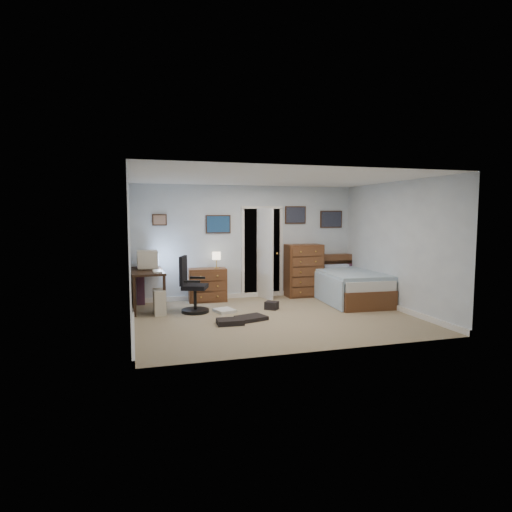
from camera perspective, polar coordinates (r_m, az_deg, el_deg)
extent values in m
cube|color=tan|center=(7.85, 2.56, -8.24)|extent=(5.00, 4.00, 0.02)
cube|color=black|center=(8.69, -14.35, -1.94)|extent=(0.66, 1.36, 0.04)
cube|color=black|center=(8.12, -15.90, -5.27)|extent=(0.05, 0.05, 0.73)
cube|color=black|center=(8.15, -12.11, -5.14)|extent=(0.05, 0.05, 0.73)
cube|color=black|center=(9.36, -16.19, -3.86)|extent=(0.05, 0.05, 0.73)
cube|color=black|center=(9.39, -12.91, -3.75)|extent=(0.05, 0.05, 0.73)
cube|color=black|center=(8.73, -16.20, -4.22)|extent=(0.07, 1.24, 0.52)
cube|color=beige|center=(8.81, -14.29, -0.42)|extent=(0.40, 0.38, 0.35)
cube|color=#8CB2F2|center=(8.83, -12.98, -0.38)|extent=(0.02, 0.29, 0.23)
cube|color=beige|center=(8.83, -14.26, -1.62)|extent=(0.27, 0.27, 0.02)
cube|color=beige|center=(8.34, -13.05, -1.99)|extent=(0.17, 0.42, 0.02)
cube|color=beige|center=(8.24, -12.75, -5.99)|extent=(0.22, 0.44, 0.46)
cube|color=black|center=(8.25, -11.99, -5.96)|extent=(0.02, 0.31, 0.36)
cylinder|color=black|center=(8.30, -8.10, -7.24)|extent=(0.67, 0.67, 0.06)
cylinder|color=black|center=(8.26, -8.12, -5.75)|extent=(0.08, 0.08, 0.40)
cube|color=black|center=(8.21, -8.14, -4.09)|extent=(0.57, 0.57, 0.08)
cube|color=black|center=(8.22, -9.68, -1.91)|extent=(0.20, 0.40, 0.55)
cube|color=black|center=(7.96, -8.53, -3.38)|extent=(0.30, 0.15, 0.04)
cube|color=black|center=(8.42, -7.80, -2.88)|extent=(0.30, 0.15, 0.04)
cube|color=maroon|center=(9.17, -15.14, -3.84)|extent=(0.16, 0.16, 0.79)
cube|color=brown|center=(9.25, -6.49, -3.85)|extent=(0.82, 0.44, 0.71)
cylinder|color=gold|center=(9.23, -5.29, -1.57)|extent=(0.11, 0.11, 0.02)
cylinder|color=gold|center=(9.22, -5.29, -0.91)|extent=(0.02, 0.02, 0.21)
cylinder|color=beige|center=(9.20, -5.30, 0.03)|extent=(0.19, 0.19, 0.16)
cube|color=black|center=(9.96, 0.27, 0.59)|extent=(0.90, 0.60, 2.00)
cube|color=white|center=(9.52, -1.77, 0.36)|extent=(0.06, 0.05, 2.00)
cube|color=white|center=(9.78, 3.34, 0.50)|extent=(0.06, 0.05, 2.00)
cube|color=white|center=(9.61, 0.83, 6.50)|extent=(0.96, 0.05, 0.06)
cube|color=white|center=(9.53, 0.75, 0.37)|extent=(0.31, 0.77, 2.00)
sphere|color=gold|center=(9.48, 2.81, 0.34)|extent=(0.06, 0.06, 0.06)
cube|color=brown|center=(9.79, 6.37, -1.92)|extent=(0.82, 0.49, 1.19)
cube|color=brown|center=(10.28, 10.51, -2.35)|extent=(1.04, 0.29, 0.93)
cube|color=black|center=(10.19, 10.73, -1.43)|extent=(0.95, 0.13, 0.31)
cube|color=maroon|center=(10.19, 10.73, -1.66)|extent=(0.83, 0.15, 0.23)
cube|color=brown|center=(9.49, 12.16, -4.71)|extent=(1.22, 2.24, 0.38)
cube|color=white|center=(9.45, 12.19, -2.99)|extent=(1.18, 2.20, 0.20)
cube|color=#5E8CB0|center=(9.33, 12.49, -2.35)|extent=(1.27, 1.92, 0.11)
cube|color=#5E8CB0|center=(9.15, 9.16, -4.31)|extent=(0.16, 1.85, 0.59)
cube|color=#7D93C8|center=(10.16, 10.29, -1.42)|extent=(0.62, 0.45, 0.14)
cube|color=#331E11|center=(9.22, -12.75, 4.73)|extent=(0.30, 0.03, 0.24)
cube|color=#8C4D4C|center=(9.20, -12.74, 4.73)|extent=(0.25, 0.01, 0.19)
cube|color=#331E11|center=(9.38, -5.07, 4.24)|extent=(0.55, 0.03, 0.40)
cube|color=#0B1651|center=(9.36, -5.05, 4.24)|extent=(0.50, 0.01, 0.35)
cube|color=#331E11|center=(9.88, 5.27, 5.47)|extent=(0.50, 0.03, 0.40)
cube|color=black|center=(9.86, 5.31, 5.47)|extent=(0.45, 0.01, 0.35)
cube|color=#331E11|center=(10.24, 9.98, 4.85)|extent=(0.55, 0.03, 0.40)
cube|color=black|center=(10.22, 10.02, 4.85)|extent=(0.50, 0.01, 0.35)
cube|color=silver|center=(8.27, -4.22, -7.27)|extent=(0.43, 0.46, 0.06)
cube|color=black|center=(7.37, -3.48, -8.73)|extent=(0.45, 0.35, 0.09)
cube|color=black|center=(8.47, 2.10, -6.60)|extent=(0.31, 0.31, 0.15)
cube|color=black|center=(7.66, -0.65, -8.25)|extent=(0.59, 0.52, 0.07)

